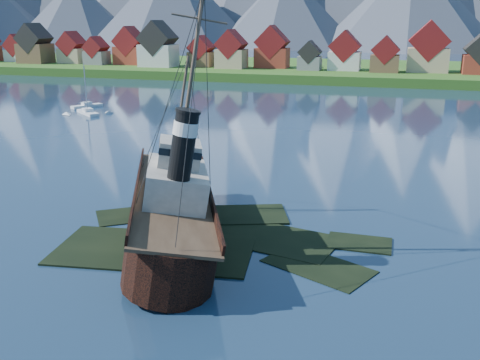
# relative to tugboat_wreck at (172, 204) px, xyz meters

# --- Properties ---
(ground) EXTENTS (1400.00, 1400.00, 0.00)m
(ground) POSITION_rel_tugboat_wreck_xyz_m (2.95, -2.36, -3.09)
(ground) COLOR #172B41
(ground) RESTS_ON ground
(shoal) EXTENTS (31.71, 21.24, 1.14)m
(shoal) POSITION_rel_tugboat_wreck_xyz_m (4.73, -0.21, -3.44)
(shoal) COLOR black
(shoal) RESTS_ON ground
(shore_bank) EXTENTS (600.00, 80.00, 3.20)m
(shore_bank) POSITION_rel_tugboat_wreck_xyz_m (2.95, 167.64, -3.09)
(shore_bank) COLOR #224D16
(shore_bank) RESTS_ON ground
(seawall) EXTENTS (600.00, 2.50, 2.00)m
(seawall) POSITION_rel_tugboat_wreck_xyz_m (2.95, 129.64, -3.09)
(seawall) COLOR #3F3D38
(seawall) RESTS_ON ground
(town) EXTENTS (250.96, 16.69, 17.30)m
(town) POSITION_rel_tugboat_wreck_xyz_m (-30.17, 149.82, 5.90)
(town) COLOR maroon
(town) RESTS_ON ground
(tugboat_wreck) EXTENTS (7.21, 31.06, 24.61)m
(tugboat_wreck) POSITION_rel_tugboat_wreck_xyz_m (0.00, 0.00, 0.00)
(tugboat_wreck) COLOR black
(tugboat_wreck) RESTS_ON ground
(sailboat_b) EXTENTS (5.46, 7.45, 10.94)m
(sailboat_b) POSITION_rel_tugboat_wreck_xyz_m (-51.59, 67.34, -2.83)
(sailboat_b) COLOR silver
(sailboat_b) RESTS_ON ground
(sailboat_c) EXTENTS (8.08, 7.05, 11.10)m
(sailboat_c) POSITION_rel_tugboat_wreck_xyz_m (-46.14, 58.98, -2.84)
(sailboat_c) COLOR silver
(sailboat_c) RESTS_ON ground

